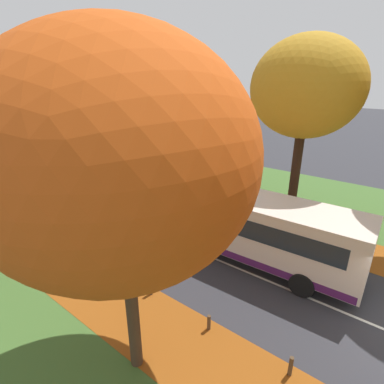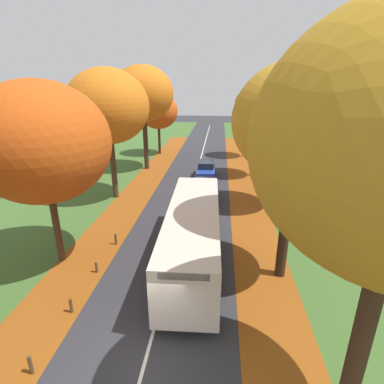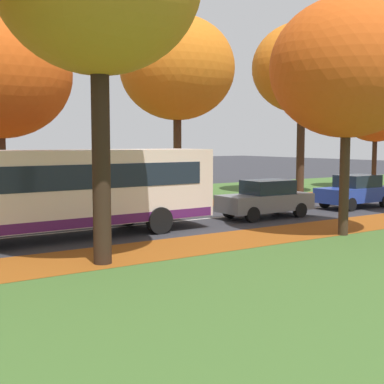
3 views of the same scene
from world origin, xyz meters
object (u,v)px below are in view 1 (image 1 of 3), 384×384
tree_right_far (99,108)px  bollard_fourth (151,287)px  bollard_third (209,323)px  bollard_second (291,366)px  car_grey_lead (120,195)px  tree_left_near (118,159)px  bus (243,222)px  car_blue_following (65,177)px  tree_right_mid (175,109)px  tree_right_near (306,89)px  tree_right_distant (50,92)px

tree_right_far → bollard_fourth: tree_right_far is taller
bollard_third → bollard_fourth: (0.05, 2.74, 0.05)m
bollard_third → bollard_second: bearing=-88.9°
tree_right_far → bollard_third: (-9.15, -17.39, -5.08)m
bollard_second → car_grey_lead: car_grey_lead is taller
bollard_third → bollard_fourth: bollard_fourth is taller
tree_left_near → tree_right_far: size_ratio=1.23×
bus → bollard_second: bearing=-138.2°
tree_left_near → bollard_fourth: tree_left_near is taller
tree_left_near → bus: size_ratio=0.86×
bollard_fourth → bus: bus is taller
car_blue_following → tree_left_near: bearing=-114.4°
bollard_third → bus: size_ratio=0.05×
tree_right_mid → bollard_fourth: bearing=-144.5°
bollard_fourth → tree_right_near: bearing=-13.1°
tree_left_near → bollard_second: 7.35m
bollard_third → bus: bearing=16.5°
bollard_third → bus: 5.06m
tree_right_near → car_blue_following: 17.42m
bollard_third → bollard_fourth: 2.74m
tree_right_far → bus: size_ratio=0.70×
car_blue_following → bollard_fourth: bearing=-108.7°
bollard_fourth → tree_right_far: bearing=58.1°
bollard_fourth → car_grey_lead: 8.80m
car_grey_lead → car_blue_following: (-0.18, 6.08, 0.00)m
tree_right_mid → tree_right_far: bearing=92.9°
tree_right_distant → bus: size_ratio=0.80×
tree_right_near → bollard_second: (-8.92, -3.41, -7.00)m
tree_right_distant → bollard_second: bearing=-108.6°
tree_right_mid → bus: tree_right_mid is taller
bollard_third → car_blue_following: bearing=74.2°
tree_right_near → bus: 7.13m
tree_right_near → tree_right_distant: (0.65, 24.95, -0.93)m
tree_right_far → tree_right_distant: (0.46, 8.23, 1.04)m
bollard_third → bus: (4.66, 1.38, 1.42)m
car_grey_lead → bus: bearing=-90.8°
bollard_third → car_blue_following: (4.60, 16.22, 0.53)m
tree_right_far → bus: 17.03m
tree_right_mid → car_grey_lead: tree_right_mid is taller
tree_right_distant → car_blue_following: size_ratio=1.98×
bollard_fourth → tree_right_mid: bearing=35.5°
bollard_third → tree_left_near: bearing=156.9°
tree_right_distant → bus: 25.18m
bollard_third → car_blue_following: 16.86m
tree_right_near → bus: size_ratio=0.93×
tree_right_mid → car_blue_following: bearing=126.4°
tree_left_near → car_blue_following: bearing=65.6°
bollard_third → tree_right_far: bearing=62.2°
tree_right_near → car_grey_lead: bearing=113.8°
tree_left_near → tree_right_mid: size_ratio=1.11×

